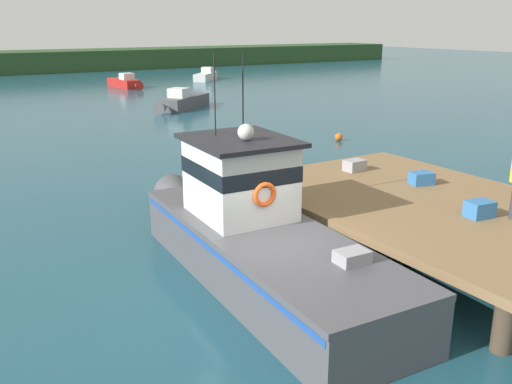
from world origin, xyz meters
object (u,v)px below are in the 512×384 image
Objects in this scene: crate_single_by_cleat at (480,209)px; crate_stack_near_edge at (422,178)px; moored_boat_far_left at (182,102)px; moored_boat_near_channel at (206,76)px; moored_boat_mid_harbor at (125,83)px; mooring_buoy_inshore at (339,137)px; crate_single_far at (355,165)px; main_fishing_boat at (253,232)px.

crate_stack_near_edge is (0.97, 2.58, -0.02)m from crate_single_by_cleat.
moored_boat_far_left is 19.99m from moored_boat_near_channel.
crate_single_by_cleat is 27.05m from moored_boat_far_left.
moored_boat_near_channel is at bearing 14.89° from moored_boat_mid_harbor.
crate_single_far is at bearing -127.85° from mooring_buoy_inshore.
crate_single_by_cleat is at bearing -100.35° from moored_boat_far_left.
moored_boat_near_channel reaches higher than mooring_buoy_inshore.
crate_single_by_cleat is 0.12× the size of moored_boat_mid_harbor.
moored_boat_far_left is at bearing -94.70° from moored_boat_mid_harbor.
moored_boat_far_left is (4.86, 26.60, -0.90)m from crate_single_by_cleat.
moored_boat_near_channel is 31.90m from mooring_buoy_inshore.
main_fishing_boat is at bearing -137.25° from mooring_buoy_inshore.
crate_single_far reaches higher than moored_boat_near_channel.
main_fishing_boat is at bearing -177.76° from crate_stack_near_edge.
moored_boat_near_channel is at bearing 64.16° from main_fishing_boat.
moored_boat_mid_harbor is 14.55m from moored_boat_far_left.
crate_single_far reaches higher than mooring_buoy_inshore.
crate_stack_near_edge is 0.12× the size of moored_boat_mid_harbor.
crate_stack_near_edge is at bearing 2.24° from main_fishing_boat.
crate_single_by_cleat is 2.75m from crate_stack_near_edge.
mooring_buoy_inshore is (5.82, 10.29, -1.18)m from crate_stack_near_edge.
moored_boat_far_left is at bearing 78.56° from crate_single_far.
crate_single_far is 1.59× the size of mooring_buoy_inshore.
main_fishing_boat is 26.23× the size of mooring_buoy_inshore.
crate_single_far is at bearing 84.88° from crate_single_by_cleat.
main_fishing_boat is at bearing -155.19° from crate_single_far.
crate_stack_near_edge is 43.48m from moored_boat_near_channel.
crate_single_by_cleat reaches higher than mooring_buoy_inshore.
crate_single_by_cleat reaches higher than moored_boat_far_left.
crate_single_far is 1.00× the size of crate_single_by_cleat.
crate_single_by_cleat is at bearing -110.68° from crate_stack_near_edge.
moored_boat_mid_harbor is at bearing -165.11° from moored_boat_near_channel.
mooring_buoy_inshore is (1.93, -13.73, -0.30)m from moored_boat_far_left.
main_fishing_boat is 16.48× the size of crate_single_far.
crate_single_far is 1.00× the size of crate_stack_near_edge.
crate_single_far is 10.45m from mooring_buoy_inshore.
moored_boat_near_channel is 11.22× the size of mooring_buoy_inshore.
crate_single_by_cleat reaches higher than moored_boat_mid_harbor.
main_fishing_boat is 16.48× the size of crate_single_by_cleat.
moored_boat_far_left reaches higher than mooring_buoy_inshore.
moored_boat_far_left reaches higher than moored_boat_mid_harbor.
main_fishing_boat is 2.34× the size of moored_boat_near_channel.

